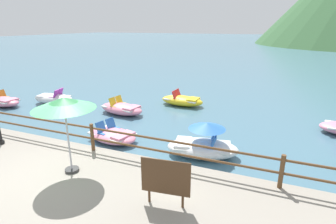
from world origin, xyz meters
TOP-DOWN VIEW (x-y plane):
  - ground_plane at (0.00, 40.00)m, footprint 200.00×200.00m
  - dock_railing at (0.00, 1.55)m, footprint 23.92×0.12m
  - sign_board at (3.44, -0.24)m, footprint 1.18×0.19m
  - beach_umbrella at (0.29, 0.15)m, footprint 1.70×1.70m
  - pedal_boat_0 at (-1.83, 6.37)m, footprint 2.69×1.62m
  - pedal_boat_1 at (-8.98, 5.03)m, footprint 2.42×1.36m
  - pedal_boat_2 at (-6.65, 6.54)m, footprint 2.50×1.65m
  - pedal_boat_4 at (-0.35, 3.23)m, footprint 2.49×1.80m
  - pedal_boat_5 at (0.60, 9.07)m, footprint 2.58×1.36m
  - pedal_boat_7 at (3.39, 3.32)m, footprint 2.76×1.85m

SIDE VIEW (x-z plane):
  - ground_plane at x=0.00m, z-range 0.00..0.00m
  - pedal_boat_4 at x=-0.35m, z-range -0.16..0.64m
  - pedal_boat_1 at x=-8.98m, z-range -0.15..0.71m
  - pedal_boat_0 at x=-1.83m, z-range -0.15..0.74m
  - pedal_boat_5 at x=0.60m, z-range -0.15..0.74m
  - pedal_boat_2 at x=-6.65m, z-range -0.14..0.76m
  - pedal_boat_7 at x=3.39m, z-range -0.21..1.06m
  - dock_railing at x=0.00m, z-range 0.51..1.46m
  - sign_board at x=3.44m, z-range 0.53..1.72m
  - beach_umbrella at x=0.29m, z-range 1.33..3.57m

